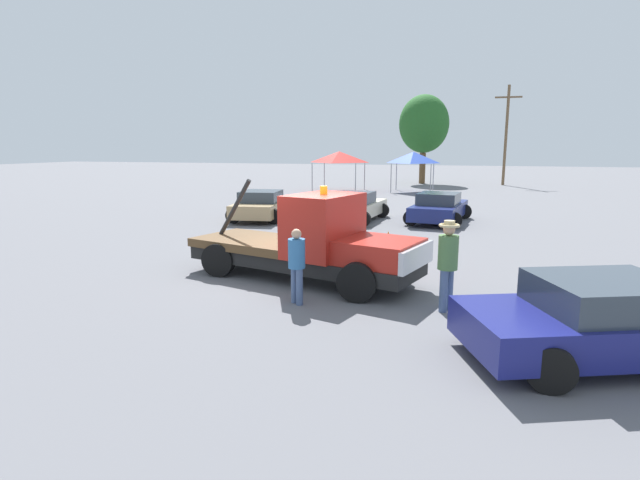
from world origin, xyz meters
TOP-DOWN VIEW (x-y plane):
  - ground_plane at (0.00, 0.00)m, footprint 160.00×160.00m
  - tow_truck at (0.37, -0.10)m, footprint 6.50×3.50m
  - foreground_car at (6.35, -3.27)m, footprint 5.26×3.67m
  - person_near_truck at (3.68, -1.53)m, footprint 0.42×0.42m
  - person_at_hood at (0.56, -1.97)m, footprint 0.37×0.37m
  - parked_car_tan at (-5.20, 9.72)m, footprint 2.92×4.80m
  - parked_car_cream at (-0.90, 10.26)m, footprint 2.72×4.75m
  - parked_car_navy at (2.82, 10.99)m, footprint 2.86×4.68m
  - canopy_tent_red at (-5.47, 25.40)m, footprint 3.37×3.37m
  - canopy_tent_blue at (0.05, 25.90)m, footprint 2.89×2.89m
  - tree_left at (-0.03, 34.78)m, footprint 4.42×4.42m
  - traffic_cone at (1.50, 4.77)m, footprint 0.40×0.40m
  - utility_pole at (6.97, 34.91)m, footprint 2.20×0.24m

SIDE VIEW (x-z plane):
  - ground_plane at x=0.00m, z-range 0.00..0.00m
  - traffic_cone at x=1.50m, z-range -0.02..0.53m
  - parked_car_cream at x=-0.90m, z-range -0.02..1.32m
  - parked_car_navy at x=2.82m, z-range -0.02..1.32m
  - parked_car_tan at x=-5.20m, z-range -0.02..1.32m
  - foreground_car at x=6.35m, z-range -0.02..1.32m
  - tow_truck at x=0.37m, z-range -0.31..2.20m
  - person_at_hood at x=0.56m, z-range 0.13..1.78m
  - person_near_truck at x=3.68m, z-range 0.17..2.07m
  - canopy_tent_blue at x=0.05m, z-range 1.06..4.02m
  - canopy_tent_red at x=-5.47m, z-range 1.07..4.04m
  - utility_pole at x=6.97m, z-range 0.26..8.75m
  - tree_left at x=-0.03m, z-range 1.35..9.25m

